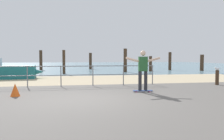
{
  "coord_description": "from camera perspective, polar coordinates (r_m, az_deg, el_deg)",
  "views": [
    {
      "loc": [
        -0.52,
        -7.61,
        1.44
      ],
      "look_at": [
        1.17,
        2.0,
        0.9
      ],
      "focal_mm": 35.85,
      "sensor_mm": 36.0,
      "label": 1
    }
  ],
  "objects": [
    {
      "name": "skateboarder",
      "position": [
        9.32,
        7.9,
        0.54
      ],
      "size": [
        1.45,
        0.23,
        1.65
      ],
      "color": "#26262B",
      "rests_on": "skateboard"
    },
    {
      "name": "seagull",
      "position": [
        12.86,
        25.25,
        0.27
      ],
      "size": [
        0.45,
        0.28,
        0.18
      ],
      "color": "white",
      "rests_on": "bollard_short"
    },
    {
      "name": "railing_fence",
      "position": [
        11.44,
        -20.8,
        -0.76
      ],
      "size": [
        12.64,
        0.05,
        1.05
      ],
      "color": "slate",
      "rests_on": "ground"
    },
    {
      "name": "groyne_post_1",
      "position": [
        20.09,
        -12.17,
        2.0
      ],
      "size": [
        0.25,
        0.25,
        2.11
      ],
      "primitive_type": "cylinder",
      "color": "#422D1E",
      "rests_on": "ground"
    },
    {
      "name": "traffic_cone",
      "position": [
        8.96,
        -23.47,
        -4.73
      ],
      "size": [
        0.36,
        0.36,
        0.5
      ],
      "primitive_type": "cone",
      "color": "#E55919",
      "rests_on": "ground"
    },
    {
      "name": "sailboat",
      "position": [
        16.65,
        -25.97,
        -0.32
      ],
      "size": [
        5.02,
        1.74,
        4.6
      ],
      "color": "#19666B",
      "rests_on": "ground"
    },
    {
      "name": "groyne_post_4",
      "position": [
        23.62,
        9.78,
        1.57
      ],
      "size": [
        0.32,
        0.32,
        1.6
      ],
      "primitive_type": "cylinder",
      "color": "#422D1E",
      "rests_on": "ground"
    },
    {
      "name": "sea_surface",
      "position": [
        42.64,
        -9.24,
        1.2
      ],
      "size": [
        72.0,
        50.0,
        0.04
      ],
      "primitive_type": "cube",
      "color": "slate",
      "rests_on": "ground"
    },
    {
      "name": "ground_plane",
      "position": [
        6.79,
        -5.42,
        -9.1
      ],
      "size": [
        24.0,
        10.0,
        0.04
      ],
      "primitive_type": "cube",
      "color": "#605B56",
      "rests_on": "ground"
    },
    {
      "name": "beach_strip",
      "position": [
        14.69,
        -7.88,
        -2.48
      ],
      "size": [
        24.0,
        6.0,
        0.04
      ],
      "primitive_type": "cube",
      "color": "tan",
      "rests_on": "ground"
    },
    {
      "name": "bollard_short",
      "position": [
        12.9,
        25.23,
        -1.8
      ],
      "size": [
        0.18,
        0.18,
        0.78
      ],
      "primitive_type": "cylinder",
      "color": "#422D1E",
      "rests_on": "ground"
    },
    {
      "name": "groyne_post_0",
      "position": [
        27.48,
        -17.69,
        2.43
      ],
      "size": [
        0.35,
        0.35,
        2.31
      ],
      "primitive_type": "cylinder",
      "color": "#422D1E",
      "rests_on": "ground"
    },
    {
      "name": "groyne_post_3",
      "position": [
        21.9,
        3.4,
        2.44
      ],
      "size": [
        0.34,
        0.34,
        2.32
      ],
      "primitive_type": "cylinder",
      "color": "#422D1E",
      "rests_on": "ground"
    },
    {
      "name": "skateboard",
      "position": [
        9.41,
        7.85,
        -5.25
      ],
      "size": [
        0.81,
        0.27,
        0.08
      ],
      "color": "#334C8C",
      "rests_on": "ground"
    },
    {
      "name": "groyne_post_6",
      "position": [
        26.14,
        21.94,
        1.73
      ],
      "size": [
        0.4,
        0.4,
        1.77
      ],
      "primitive_type": "cylinder",
      "color": "#422D1E",
      "rests_on": "ground"
    },
    {
      "name": "groyne_post_2",
      "position": [
        27.69,
        -5.52,
        2.28
      ],
      "size": [
        0.35,
        0.35,
        2.03
      ],
      "primitive_type": "cylinder",
      "color": "#422D1E",
      "rests_on": "ground"
    },
    {
      "name": "groyne_post_5",
      "position": [
        26.27,
        14.55,
        2.18
      ],
      "size": [
        0.33,
        0.33,
        2.06
      ],
      "primitive_type": "cylinder",
      "color": "#422D1E",
      "rests_on": "ground"
    }
  ]
}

